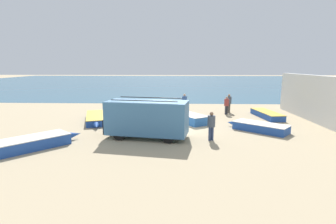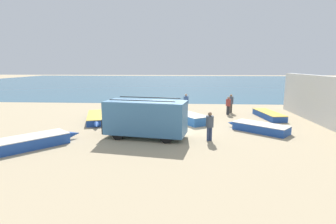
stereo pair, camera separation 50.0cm
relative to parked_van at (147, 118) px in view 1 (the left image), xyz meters
name	(u,v)px [view 1 (the left image)]	position (x,y,z in m)	size (l,w,h in m)	color
ground_plane	(172,129)	(1.49, 2.34, -1.25)	(200.00, 200.00, 0.00)	tan
sea_water	(176,82)	(1.49, 54.34, -1.24)	(120.00, 80.00, 0.01)	#33607A
harbor_wall	(329,102)	(12.54, 3.34, 0.55)	(0.50, 16.02, 3.59)	silver
parked_van	(147,118)	(0.00, 0.00, 0.00)	(5.14, 2.73, 2.40)	teal
fishing_rowboat_0	(148,110)	(-0.90, 8.29, -0.99)	(3.60, 3.21, 0.51)	navy
fishing_rowboat_1	(96,118)	(-4.56, 4.53, -0.99)	(2.75, 5.59, 0.51)	#234CA3
fishing_rowboat_2	(28,144)	(-6.00, -2.41, -0.94)	(4.32, 4.69, 0.60)	#234CA3
fishing_rowboat_3	(259,127)	(7.29, 1.96, -0.97)	(3.83, 3.44, 0.55)	#234CA3
fishing_rowboat_4	(188,118)	(2.68, 4.57, -0.91)	(2.95, 3.79, 0.67)	#2D66AD
fishing_rowboat_5	(266,114)	(9.40, 6.87, -1.00)	(1.74, 4.99, 0.50)	#234CA3
fisherman_0	(211,123)	(3.81, -0.43, -0.23)	(0.45, 0.45, 1.70)	navy
fisherman_1	(229,102)	(6.61, 8.90, -0.21)	(0.45, 0.45, 1.73)	#5B564C
fisherman_2	(184,101)	(2.49, 8.77, -0.20)	(0.46, 0.46, 1.75)	#38383D
fisherman_3	(227,104)	(6.23, 7.98, -0.29)	(0.42, 0.42, 1.60)	#38383D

